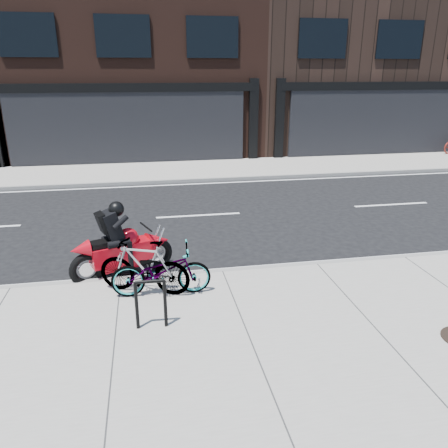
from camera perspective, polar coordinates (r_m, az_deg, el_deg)
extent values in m
plane|color=black|center=(10.65, -2.05, -2.24)|extent=(120.00, 120.00, 0.00)
cube|color=gray|center=(6.32, 4.83, -18.43)|extent=(60.00, 6.00, 0.13)
cube|color=gray|center=(18.02, -5.62, 6.99)|extent=(60.00, 3.50, 0.13)
cube|color=black|center=(26.92, 16.25, 23.72)|extent=(12.00, 10.00, 12.50)
cylinder|color=black|center=(6.94, -11.34, -10.41)|extent=(0.06, 0.06, 0.79)
cylinder|color=black|center=(6.92, -7.68, -10.26)|extent=(0.06, 0.06, 0.79)
cylinder|color=black|center=(6.74, -9.70, -7.42)|extent=(0.44, 0.07, 0.06)
imported|color=gray|center=(7.83, -8.22, -6.05)|extent=(1.78, 0.67, 0.92)
imported|color=gray|center=(7.92, -10.40, -5.51)|extent=(1.75, 1.06, 1.01)
torus|color=black|center=(9.20, -8.74, -3.87)|extent=(0.68, 0.38, 0.68)
torus|color=black|center=(8.81, -17.49, -5.69)|extent=(0.68, 0.38, 0.68)
cube|color=#A90713|center=(8.89, -13.18, -3.58)|extent=(1.29, 0.81, 0.39)
cone|color=#A90713|center=(9.11, -8.59, -2.28)|extent=(0.59, 0.59, 0.45)
sphere|color=#A90713|center=(8.84, -12.37, -1.80)|extent=(0.41, 0.41, 0.41)
cube|color=black|center=(8.72, -15.20, -2.48)|extent=(0.63, 0.47, 0.12)
cylinder|color=silver|center=(9.01, -16.84, -5.18)|extent=(0.56, 0.29, 0.09)
cube|color=black|center=(8.64, -14.50, -0.16)|extent=(0.51, 0.49, 0.60)
cube|color=black|center=(8.57, -15.58, 0.16)|extent=(0.33, 0.37, 0.41)
sphere|color=black|center=(8.58, -13.89, 1.91)|extent=(0.30, 0.30, 0.30)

